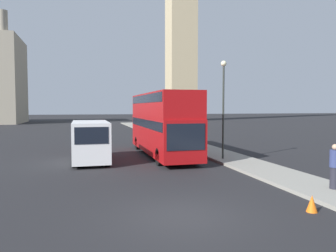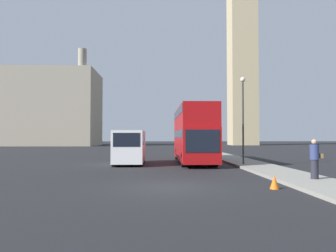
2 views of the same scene
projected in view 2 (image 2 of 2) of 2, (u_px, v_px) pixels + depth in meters
The scene contains 9 objects.
ground_plane at pixel (167, 187), 13.44m from camera, with size 300.00×300.00×0.00m, color black.
sidewalk_strip at pixel (319, 184), 13.64m from camera, with size 2.72×120.00×0.15m.
clock_tower at pixel (242, 5), 86.09m from camera, with size 7.22×7.39×71.69m.
building_block_distant at pixel (38, 108), 80.40m from camera, with size 28.90×15.84×22.17m.
red_double_decker_bus at pixel (193, 132), 26.24m from camera, with size 2.52×11.01×4.36m.
white_van at pixel (130, 146), 24.39m from camera, with size 2.17×5.07×2.52m.
pedestrian at pixel (315, 159), 14.82m from camera, with size 0.56×0.40×1.79m.
street_lamp at pixel (243, 107), 23.17m from camera, with size 0.36×0.36×6.16m.
traffic_cone at pixel (274, 182), 12.86m from camera, with size 0.36×0.36×0.55m.
Camera 2 is at (-0.38, -13.51, 2.04)m, focal length 35.00 mm.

